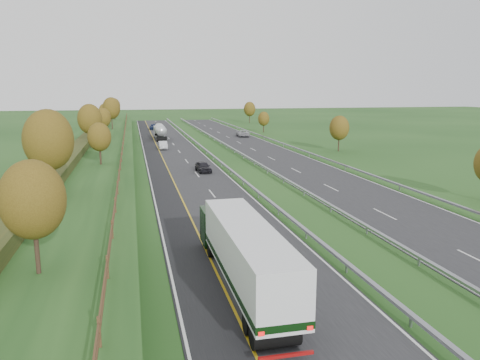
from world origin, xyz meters
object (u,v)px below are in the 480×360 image
(car_small_far, at_px, (153,127))
(car_oncoming, at_px, (243,133))
(box_lorry, at_px, (243,251))
(car_dark_near, at_px, (203,167))
(road_tanker, at_px, (160,131))
(car_silver_mid, at_px, (163,145))

(car_small_far, height_order, car_oncoming, car_oncoming)
(box_lorry, relative_size, car_oncoming, 2.85)
(car_dark_near, bearing_deg, car_oncoming, 65.62)
(car_oncoming, bearing_deg, car_dark_near, 75.03)
(car_small_far, relative_size, car_oncoming, 0.86)
(box_lorry, xyz_separation_m, car_dark_near, (3.57, 38.80, -1.56))
(box_lorry, distance_m, car_small_far, 110.81)
(road_tanker, xyz_separation_m, car_small_far, (-0.23, 27.50, -1.11))
(car_small_far, bearing_deg, car_oncoming, -47.16)
(road_tanker, bearing_deg, car_small_far, 90.48)
(car_silver_mid, bearing_deg, car_oncoming, 44.20)
(car_silver_mid, relative_size, car_oncoming, 0.79)
(car_dark_near, bearing_deg, box_lorry, -99.95)
(car_dark_near, relative_size, car_oncoming, 0.75)
(box_lorry, height_order, road_tanker, box_lorry)
(road_tanker, bearing_deg, car_oncoming, 5.53)
(road_tanker, distance_m, car_small_far, 27.52)
(car_dark_near, xyz_separation_m, car_silver_mid, (-3.71, 26.60, 0.02))
(car_small_far, distance_m, car_oncoming, 32.46)
(road_tanker, relative_size, car_small_far, 2.27)
(car_dark_near, height_order, car_small_far, car_dark_near)
(road_tanker, height_order, car_silver_mid, road_tanker)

